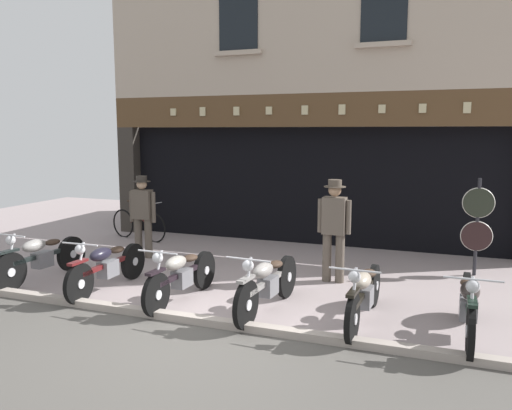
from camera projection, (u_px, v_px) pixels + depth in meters
ground at (161, 361)px, 5.75m from camera, size 21.51×22.00×0.18m
shop_facade at (325, 161)px, 12.87m from camera, size 9.81×4.42×6.68m
motorcycle_far_left at (41, 257)px, 8.61m from camera, size 0.62×1.96×0.91m
motorcycle_left at (107, 265)px, 8.07m from camera, size 0.62×2.01×0.90m
motorcycle_center_left at (181, 275)px, 7.56m from camera, size 0.62×1.97×0.89m
motorcycle_center at (267, 283)px, 7.12m from camera, size 0.62×2.05×0.91m
motorcycle_center_right at (364, 293)px, 6.70m from camera, size 0.62×2.05×0.90m
motorcycle_right at (469, 305)px, 6.21m from camera, size 0.62×1.96×0.91m
salesman_left at (143, 213)px, 10.17m from camera, size 0.56×0.34×1.64m
shopkeeper_center at (334, 225)px, 8.49m from camera, size 0.56×0.36×1.72m
tyre_sign_pole at (477, 221)px, 8.87m from camera, size 0.53×0.06×1.71m
advert_board_near at (237, 165)px, 12.01m from camera, size 0.78×0.03×1.08m
advert_board_far at (189, 165)px, 12.45m from camera, size 0.73×0.03×0.95m
leaning_bicycle at (138, 224)px, 11.95m from camera, size 1.69×0.58×0.93m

